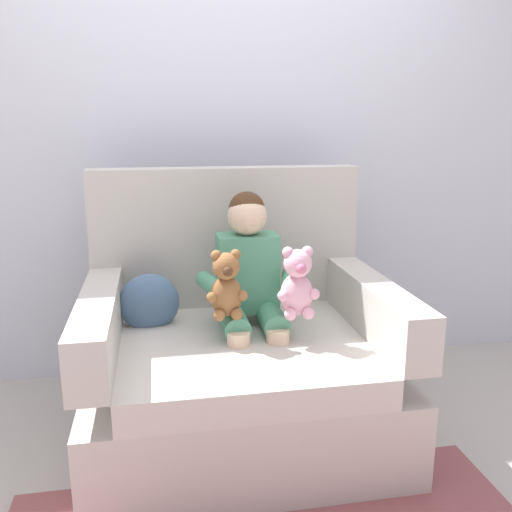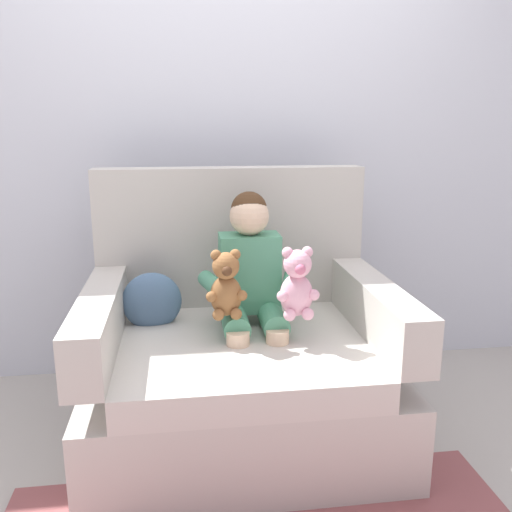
% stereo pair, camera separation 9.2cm
% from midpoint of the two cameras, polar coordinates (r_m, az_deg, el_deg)
% --- Properties ---
extents(ground_plane, '(8.00, 8.00, 0.00)m').
position_cam_midpoint_polar(ground_plane, '(2.53, -2.64, -18.36)').
color(ground_plane, '#ADA89E').
extents(back_wall, '(6.00, 0.10, 2.60)m').
position_cam_midpoint_polar(back_wall, '(2.94, -5.14, 12.88)').
color(back_wall, silver).
rests_on(back_wall, ground).
extents(armchair, '(1.26, 1.02, 1.14)m').
position_cam_midpoint_polar(armchair, '(2.41, -2.92, -10.76)').
color(armchair, '#BCB7AD').
rests_on(armchair, ground).
extents(seated_child, '(0.45, 0.39, 0.82)m').
position_cam_midpoint_polar(seated_child, '(2.33, -1.77, -2.50)').
color(seated_child, '#4C9370').
rests_on(seated_child, armchair).
extents(plush_pink, '(0.17, 0.14, 0.29)m').
position_cam_midpoint_polar(plush_pink, '(2.16, 3.10, -2.96)').
color(plush_pink, '#EAA8BC').
rests_on(plush_pink, armchair).
extents(plush_brown, '(0.16, 0.13, 0.28)m').
position_cam_midpoint_polar(plush_brown, '(2.16, -4.34, -3.16)').
color(plush_brown, brown).
rests_on(plush_brown, armchair).
extents(throw_pillow, '(0.27, 0.14, 0.26)m').
position_cam_midpoint_polar(throw_pillow, '(2.44, -12.14, -4.80)').
color(throw_pillow, slate).
rests_on(throw_pillow, armchair).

